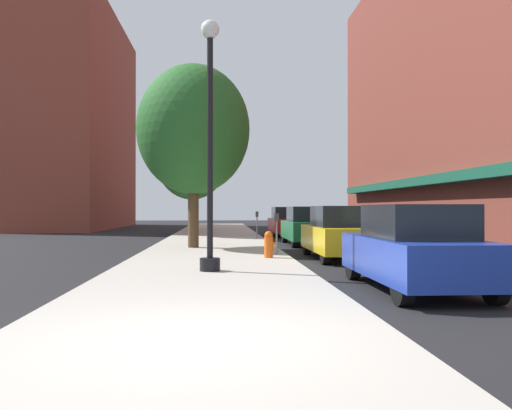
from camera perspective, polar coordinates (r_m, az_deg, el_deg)
name	(u,v)px	position (r m, az deg, el deg)	size (l,w,h in m)	color
ground_plane	(302,243)	(24.31, 5.00, -4.10)	(90.00, 90.00, 0.00)	black
sidewalk_slab	(215,241)	(25.02, -4.47, -3.85)	(4.80, 50.00, 0.12)	#A8A399
building_right_brick	(489,64)	(32.58, 23.87, 13.74)	(6.80, 40.00, 19.05)	brown
building_far_background	(80,123)	(44.95, -18.54, 8.39)	(6.80, 18.00, 16.86)	brown
lamppost	(210,140)	(12.50, -5.00, 7.06)	(0.48, 0.48, 5.90)	black
fire_hydrant	(269,244)	(15.72, 1.38, -4.26)	(0.33, 0.26, 0.79)	#E05614
parking_meter_near	(277,228)	(16.76, 2.25, -2.54)	(0.14, 0.09, 1.31)	slate
parking_meter_far	(257,221)	(25.79, 0.11, -1.77)	(0.14, 0.09, 1.31)	slate
tree_near	(192,158)	(28.70, -6.97, 5.06)	(3.92, 3.92, 6.45)	#4C3823
tree_mid	(193,130)	(20.09, -6.78, 8.09)	(4.22, 4.22, 6.86)	#4C3823
tree_far	(194,167)	(35.41, -6.70, 4.10)	(3.77, 3.77, 6.41)	#4C3823
car_blue	(414,249)	(10.64, 16.73, -4.55)	(1.80, 4.30, 1.66)	black
car_yellow	(340,233)	(16.67, 9.09, -3.03)	(1.80, 4.30, 1.66)	black
car_green	(307,226)	(22.81, 5.57, -2.31)	(1.80, 4.30, 1.66)	black
car_red	(287,222)	(29.72, 3.36, -1.86)	(1.80, 4.30, 1.66)	black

